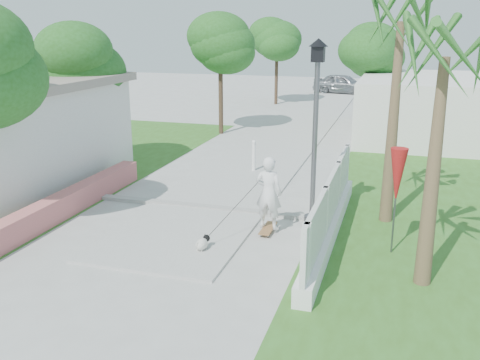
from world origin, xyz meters
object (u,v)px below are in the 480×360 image
(street_lamp, at_px, (315,129))
(patio_umbrella, at_px, (397,177))
(parked_car, at_px, (343,84))
(skateboarder, at_px, (243,204))
(dog, at_px, (203,243))
(bollard, at_px, (254,155))

(street_lamp, xyz_separation_m, patio_umbrella, (1.90, -1.00, -0.74))
(street_lamp, bearing_deg, parked_car, 94.89)
(skateboarder, xyz_separation_m, dog, (-0.60, -1.06, -0.61))
(bollard, height_order, dog, bollard)
(bollard, xyz_separation_m, dog, (0.70, -6.64, -0.39))
(skateboarder, bearing_deg, dog, 65.67)
(street_lamp, relative_size, dog, 8.64)
(bollard, relative_size, dog, 2.12)
(street_lamp, bearing_deg, dog, -133.11)
(skateboarder, bearing_deg, parked_car, -82.97)
(bollard, relative_size, parked_car, 0.26)
(street_lamp, relative_size, skateboarder, 2.42)
(bollard, distance_m, dog, 6.69)
(bollard, xyz_separation_m, patio_umbrella, (4.60, -5.50, 1.10))
(bollard, distance_m, patio_umbrella, 7.25)
(dog, bearing_deg, street_lamp, 59.99)
(bollard, distance_m, skateboarder, 5.73)
(bollard, bearing_deg, patio_umbrella, -50.09)
(street_lamp, xyz_separation_m, bollard, (-2.70, 4.50, -1.84))
(skateboarder, bearing_deg, patio_umbrella, -173.39)
(skateboarder, distance_m, parked_car, 28.11)
(skateboarder, bearing_deg, street_lamp, -137.20)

